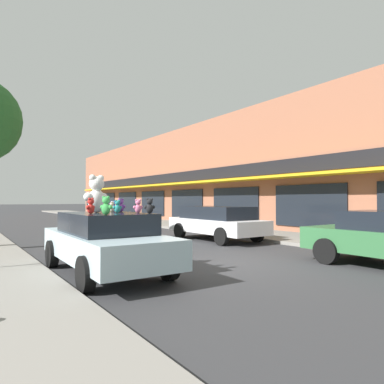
% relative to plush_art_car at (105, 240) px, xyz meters
% --- Properties ---
extents(ground_plane, '(260.00, 260.00, 0.00)m').
position_rel_plush_art_car_xyz_m(ground_plane, '(3.10, -0.48, -0.75)').
color(ground_plane, '#333335').
extents(sidewalk_far, '(3.44, 90.00, 0.12)m').
position_rel_plush_art_car_xyz_m(sidewalk_far, '(9.00, -0.48, -0.69)').
color(sidewalk_far, gray).
rests_on(sidewalk_far, ground_plane).
extents(storefront_row, '(16.91, 40.82, 6.94)m').
position_rel_plush_art_car_xyz_m(storefront_row, '(18.57, 15.17, 2.72)').
color(storefront_row, '#9E6047').
rests_on(storefront_row, ground_plane).
extents(plush_art_car, '(1.99, 4.55, 1.38)m').
position_rel_plush_art_car_xyz_m(plush_art_car, '(0.00, 0.00, 0.00)').
color(plush_art_car, '#ADC6D1').
rests_on(plush_art_car, ground_plane).
extents(teddy_bear_giant, '(0.67, 0.48, 0.88)m').
position_rel_plush_art_car_xyz_m(teddy_bear_giant, '(-0.15, 0.20, 1.05)').
color(teddy_bear_giant, white).
rests_on(teddy_bear_giant, plush_art_car).
extents(teddy_bear_blue, '(0.20, 0.17, 0.27)m').
position_rel_plush_art_car_xyz_m(teddy_bear_blue, '(0.52, 0.83, 0.76)').
color(teddy_bear_blue, blue).
rests_on(teddy_bear_blue, plush_art_car).
extents(teddy_bear_cream, '(0.17, 0.18, 0.26)m').
position_rel_plush_art_car_xyz_m(teddy_bear_cream, '(0.41, 0.64, 0.76)').
color(teddy_bear_cream, beige).
rests_on(teddy_bear_cream, plush_art_car).
extents(teddy_bear_teal, '(0.22, 0.14, 0.30)m').
position_rel_plush_art_car_xyz_m(teddy_bear_teal, '(0.20, -0.20, 0.78)').
color(teddy_bear_teal, teal).
rests_on(teddy_bear_teal, plush_art_car).
extents(teddy_bear_black, '(0.26, 0.18, 0.34)m').
position_rel_plush_art_car_xyz_m(teddy_bear_black, '(0.65, -0.92, 0.79)').
color(teddy_bear_black, black).
rests_on(teddy_bear_black, plush_art_car).
extents(teddy_bear_green, '(0.24, 0.27, 0.38)m').
position_rel_plush_art_car_xyz_m(teddy_bear_green, '(-0.39, -1.06, 0.81)').
color(teddy_bear_green, green).
rests_on(teddy_bear_green, plush_art_car).
extents(teddy_bear_purple, '(0.21, 0.24, 0.33)m').
position_rel_plush_art_car_xyz_m(teddy_bear_purple, '(0.50, 0.29, 0.79)').
color(teddy_bear_purple, purple).
rests_on(teddy_bear_purple, plush_art_car).
extents(teddy_bear_red, '(0.25, 0.21, 0.34)m').
position_rel_plush_art_car_xyz_m(teddy_bear_red, '(-0.48, -0.40, 0.80)').
color(teddy_bear_red, red).
rests_on(teddy_bear_red, plush_art_car).
extents(teddy_bear_pink, '(0.24, 0.15, 0.32)m').
position_rel_plush_art_car_xyz_m(teddy_bear_pink, '(0.56, -0.54, 0.78)').
color(teddy_bear_pink, pink).
rests_on(teddy_bear_pink, plush_art_car).
extents(parked_car_far_center, '(2.00, 4.57, 1.40)m').
position_rel_plush_art_car_xyz_m(parked_car_far_center, '(6.10, 3.54, 0.03)').
color(parked_car_far_center, silver).
rests_on(parked_car_far_center, ground_plane).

